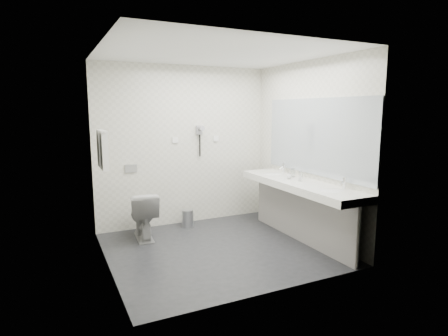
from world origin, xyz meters
TOP-DOWN VIEW (x-y plane):
  - floor at (0.00, 0.00)m, footprint 2.80×2.80m
  - ceiling at (0.00, 0.00)m, footprint 2.80×2.80m
  - wall_back at (0.00, 1.30)m, footprint 2.80×0.00m
  - wall_front at (0.00, -1.30)m, footprint 2.80×0.00m
  - wall_left at (-1.40, 0.00)m, footprint 0.00×2.60m
  - wall_right at (1.40, 0.00)m, footprint 0.00×2.60m
  - vanity_counter at (1.12, -0.20)m, footprint 0.55×2.20m
  - vanity_panel at (1.15, -0.20)m, footprint 0.03×2.15m
  - vanity_post_near at (1.18, -1.24)m, footprint 0.06×0.06m
  - vanity_post_far at (1.18, 0.84)m, footprint 0.06×0.06m
  - mirror at (1.39, -0.20)m, footprint 0.02×2.20m
  - basin_near at (1.12, -0.85)m, footprint 0.40×0.31m
  - basin_far at (1.12, 0.45)m, footprint 0.40×0.31m
  - faucet_near at (1.32, -0.85)m, footprint 0.04×0.04m
  - faucet_far at (1.32, 0.45)m, footprint 0.04×0.04m
  - soap_bottle_a at (1.13, -0.21)m, footprint 0.06×0.06m
  - soap_bottle_b at (1.10, 0.00)m, footprint 0.10×0.10m
  - glass_left at (1.28, -0.03)m, footprint 0.06×0.06m
  - glass_right at (1.25, 0.12)m, footprint 0.08×0.08m
  - toilet at (-0.80, 0.84)m, footprint 0.43×0.70m
  - flush_plate at (-0.85, 1.29)m, footprint 0.18×0.02m
  - pedal_bin at (-0.05, 1.06)m, footprint 0.21×0.21m
  - bin_lid at (-0.05, 1.06)m, footprint 0.18×0.18m
  - towel_rail at (-1.35, 0.55)m, footprint 0.02×0.62m
  - towel_near at (-1.34, 0.41)m, footprint 0.07×0.24m
  - towel_far at (-1.34, 0.69)m, footprint 0.07×0.24m
  - dryer_cradle at (0.25, 1.27)m, footprint 0.10×0.04m
  - dryer_barrel at (0.25, 1.20)m, footprint 0.08×0.14m
  - dryer_cord at (0.25, 1.26)m, footprint 0.02×0.02m
  - switch_plate_a at (-0.15, 1.29)m, footprint 0.09×0.02m
  - switch_plate_b at (0.55, 1.29)m, footprint 0.09×0.02m

SIDE VIEW (x-z plane):
  - floor at x=0.00m, z-range 0.00..0.00m
  - pedal_bin at x=-0.05m, z-range 0.00..0.26m
  - bin_lid at x=-0.05m, z-range 0.26..0.27m
  - toilet at x=-0.80m, z-range 0.00..0.68m
  - vanity_panel at x=1.15m, z-range 0.00..0.75m
  - vanity_post_near at x=1.18m, z-range 0.00..0.75m
  - vanity_post_far at x=1.18m, z-range 0.00..0.75m
  - vanity_counter at x=1.12m, z-range 0.75..0.85m
  - basin_near at x=1.12m, z-range 0.81..0.86m
  - basin_far at x=1.12m, z-range 0.81..0.86m
  - soap_bottle_a at x=1.13m, z-range 0.85..0.94m
  - soap_bottle_b at x=1.10m, z-range 0.85..0.94m
  - glass_left at x=1.28m, z-range 0.85..0.95m
  - glass_right at x=1.25m, z-range 0.85..0.97m
  - faucet_near at x=1.32m, z-range 0.85..1.00m
  - faucet_far at x=1.32m, z-range 0.85..1.00m
  - flush_plate at x=-0.85m, z-range 0.89..1.01m
  - wall_back at x=0.00m, z-range -0.15..2.65m
  - wall_front at x=0.00m, z-range -0.15..2.65m
  - wall_left at x=-1.40m, z-range -0.05..2.55m
  - wall_right at x=1.40m, z-range -0.05..2.55m
  - dryer_cord at x=0.25m, z-range 1.07..1.43m
  - towel_near at x=-1.34m, z-range 1.09..1.57m
  - towel_far at x=-1.34m, z-range 1.09..1.57m
  - switch_plate_a at x=-0.15m, z-range 1.31..1.40m
  - switch_plate_b at x=0.55m, z-range 1.31..1.40m
  - mirror at x=1.39m, z-range 0.92..1.98m
  - dryer_cradle at x=0.25m, z-range 1.43..1.57m
  - dryer_barrel at x=0.25m, z-range 1.49..1.57m
  - towel_rail at x=-1.35m, z-range 1.54..1.56m
  - ceiling at x=0.00m, z-range 2.50..2.50m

